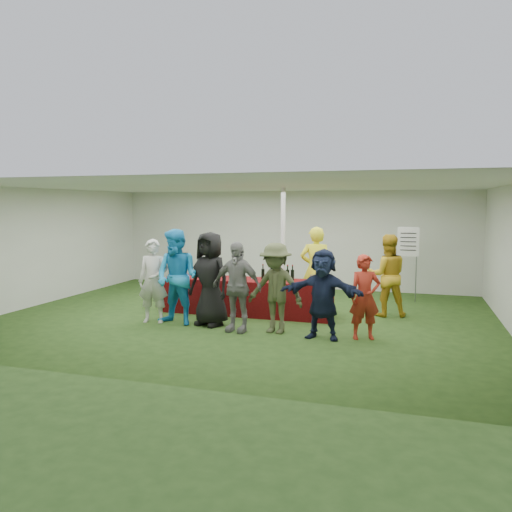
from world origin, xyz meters
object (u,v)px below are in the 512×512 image
(customer_1, at_px, (177,277))
(staff_pourer, at_px, (316,270))
(serving_table, at_px, (247,297))
(customer_4, at_px, (276,288))
(dump_bucket, at_px, (316,280))
(customer_0, at_px, (153,281))
(staff_back, at_px, (387,275))
(customer_3, at_px, (237,287))
(customer_5, at_px, (323,294))
(customer_2, at_px, (210,279))
(wine_list_sign, at_px, (408,247))
(customer_6, at_px, (365,297))

(customer_1, bearing_deg, staff_pourer, 50.79)
(serving_table, bearing_deg, customer_4, -53.44)
(dump_bucket, xyz_separation_m, customer_1, (-2.52, -1.07, 0.09))
(customer_0, distance_m, customer_4, 2.51)
(staff_back, height_order, customer_3, staff_back)
(dump_bucket, relative_size, customer_5, 0.17)
(customer_2, height_order, customer_3, customer_2)
(customer_4, bearing_deg, customer_1, -170.57)
(staff_pourer, distance_m, customer_2, 2.48)
(customer_2, bearing_deg, wine_list_sign, 61.88)
(serving_table, bearing_deg, staff_pourer, 25.43)
(customer_0, bearing_deg, customer_5, -14.53)
(wine_list_sign, xyz_separation_m, staff_back, (-0.39, -1.70, -0.46))
(customer_3, relative_size, customer_6, 1.13)
(customer_4, xyz_separation_m, customer_6, (1.58, 0.06, -0.08))
(serving_table, distance_m, staff_pourer, 1.59)
(dump_bucket, relative_size, wine_list_sign, 0.14)
(customer_0, distance_m, customer_1, 0.54)
(staff_pourer, relative_size, customer_3, 1.12)
(customer_2, bearing_deg, customer_6, 14.88)
(serving_table, relative_size, customer_6, 2.44)
(serving_table, relative_size, customer_0, 2.18)
(customer_1, height_order, customer_3, customer_1)
(customer_5, bearing_deg, staff_back, 69.86)
(customer_5, bearing_deg, customer_4, 175.32)
(serving_table, xyz_separation_m, customer_6, (2.57, -1.28, 0.36))
(staff_pourer, height_order, customer_1, customer_1)
(wine_list_sign, bearing_deg, staff_pourer, -137.09)
(staff_pourer, bearing_deg, serving_table, 17.86)
(staff_pourer, xyz_separation_m, customer_1, (-2.35, -1.93, 0.00))
(dump_bucket, bearing_deg, customer_3, -135.68)
(staff_back, relative_size, customer_2, 0.95)
(staff_pourer, relative_size, customer_1, 1.00)
(customer_2, xyz_separation_m, customer_6, (2.94, -0.13, -0.17))
(staff_back, distance_m, customer_4, 2.75)
(wine_list_sign, bearing_deg, customer_4, -121.05)
(customer_0, bearing_deg, wine_list_sign, 26.48)
(customer_4, height_order, customer_6, customer_4)
(wine_list_sign, distance_m, customer_6, 3.78)
(wine_list_sign, height_order, customer_5, wine_list_sign)
(dump_bucket, bearing_deg, customer_2, -154.01)
(customer_3, bearing_deg, customer_1, -179.19)
(staff_pourer, xyz_separation_m, customer_2, (-1.72, -1.79, -0.02))
(staff_pourer, xyz_separation_m, customer_6, (1.22, -1.92, -0.19))
(customer_3, height_order, customer_5, customer_3)
(customer_2, distance_m, customer_4, 1.38)
(wine_list_sign, distance_m, staff_back, 1.80)
(dump_bucket, distance_m, customer_3, 1.75)
(customer_1, distance_m, customer_2, 0.64)
(staff_pourer, xyz_separation_m, customer_4, (-0.36, -1.98, -0.11))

